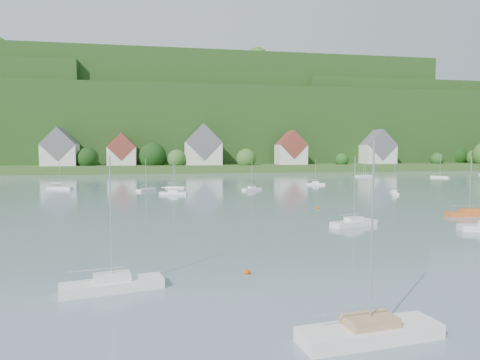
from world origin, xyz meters
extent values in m
cube|color=#31531F|center=(0.00, 200.00, 1.50)|extent=(600.00, 60.00, 3.00)
cube|color=#183A12|center=(0.00, 275.00, 20.00)|extent=(620.00, 160.00, 40.00)
cube|color=#183A12|center=(10.00, 270.00, 28.00)|extent=(240.00, 130.00, 60.00)
cube|color=#183A12|center=(160.00, 255.00, 22.00)|extent=(200.00, 110.00, 48.00)
sphere|color=black|center=(139.35, 197.94, 6.40)|extent=(10.46, 10.46, 10.46)
sphere|color=#1A4A16|center=(118.43, 184.90, 5.10)|extent=(6.45, 6.45, 6.45)
sphere|color=#2B5B21|center=(-6.80, 183.88, 5.66)|extent=(8.19, 8.19, 8.19)
sphere|color=#2B5B21|center=(-51.96, 186.07, 5.11)|extent=(6.49, 6.49, 6.49)
sphere|color=#2B5B21|center=(46.85, 192.08, 6.95)|extent=(12.16, 12.16, 12.16)
sphere|color=#2B5B21|center=(22.99, 179.93, 5.84)|extent=(8.73, 8.73, 8.73)
sphere|color=black|center=(-43.87, 185.86, 6.03)|extent=(9.32, 9.32, 9.32)
sphere|color=#1A4A16|center=(67.84, 181.69, 5.03)|extent=(6.24, 6.24, 6.24)
sphere|color=black|center=(89.43, 194.54, 5.65)|extent=(8.16, 8.16, 8.16)
sphere|color=#2B5B21|center=(144.77, 192.32, 5.63)|extent=(8.09, 8.09, 8.09)
sphere|color=black|center=(-17.00, 186.36, 6.87)|extent=(11.92, 11.92, 11.92)
sphere|color=#1A4A16|center=(-84.27, 263.14, 51.80)|extent=(10.29, 10.29, 10.29)
sphere|color=black|center=(-68.16, 251.39, 51.26)|extent=(7.18, 7.18, 7.18)
sphere|color=#1A4A16|center=(39.50, 255.03, 60.25)|extent=(12.83, 12.83, 12.83)
sphere|color=#2B5B21|center=(-39.93, 242.18, 59.43)|extent=(8.18, 8.18, 8.18)
sphere|color=#1A4A16|center=(1.11, 279.65, 60.23)|extent=(12.73, 12.73, 12.73)
sphere|color=#1A4A16|center=(83.40, 244.53, 60.01)|extent=(11.50, 11.50, 11.50)
sphere|color=#1A4A16|center=(60.71, 274.89, 60.56)|extent=(14.65, 14.65, 14.65)
sphere|color=#2B5B21|center=(39.25, 231.29, 60.09)|extent=(11.95, 11.95, 11.95)
sphere|color=#1A4A16|center=(119.44, 238.58, 59.71)|extent=(9.76, 9.76, 9.76)
sphere|color=#2B5B21|center=(-47.14, 274.29, 59.24)|extent=(7.07, 7.07, 7.07)
sphere|color=black|center=(-3.47, 243.31, 59.44)|extent=(8.21, 8.21, 8.21)
sphere|color=#2B5B21|center=(-22.82, 267.10, 60.14)|extent=(12.24, 12.24, 12.24)
sphere|color=#2B5B21|center=(114.51, 242.98, 59.58)|extent=(9.00, 9.00, 9.00)
sphere|color=#1A4A16|center=(101.03, 257.97, 59.41)|extent=(8.03, 8.03, 8.03)
sphere|color=#2B5B21|center=(176.64, 258.30, 47.67)|extent=(9.52, 9.52, 9.52)
sphere|color=#2B5B21|center=(100.48, 258.36, 48.62)|extent=(14.97, 14.97, 14.97)
sphere|color=black|center=(161.92, 228.86, 47.32)|extent=(7.52, 7.52, 7.52)
sphere|color=#1A4A16|center=(78.67, 255.82, 47.71)|extent=(9.78, 9.78, 9.78)
sphere|color=#1A4A16|center=(119.68, 254.71, 48.10)|extent=(12.02, 12.02, 12.02)
sphere|color=black|center=(137.90, 236.02, 48.02)|extent=(11.57, 11.57, 11.57)
sphere|color=#1A4A16|center=(122.43, 222.73, 48.21)|extent=(12.65, 12.65, 12.65)
sphere|color=#2B5B21|center=(142.64, 228.37, 47.45)|extent=(8.28, 8.28, 8.28)
sphere|color=black|center=(167.90, 264.31, 47.31)|extent=(7.47, 7.47, 7.47)
sphere|color=#2B5B21|center=(99.14, 247.22, 47.66)|extent=(9.48, 9.48, 9.48)
sphere|color=black|center=(189.44, 271.22, 41.48)|extent=(8.43, 8.43, 8.43)
sphere|color=#1A4A16|center=(-39.98, 262.14, 42.10)|extent=(12.01, 12.01, 12.01)
sphere|color=black|center=(182.06, 244.68, 42.37)|extent=(13.54, 13.54, 13.54)
sphere|color=black|center=(118.67, 252.35, 42.64)|extent=(15.08, 15.08, 15.08)
sphere|color=#2B5B21|center=(108.41, 268.02, 42.80)|extent=(15.99, 15.99, 15.99)
sphere|color=black|center=(-3.70, 272.21, 42.75)|extent=(15.72, 15.72, 15.72)
sphere|color=#2B5B21|center=(218.40, 301.50, 42.48)|extent=(14.17, 14.17, 14.17)
sphere|color=#1A4A16|center=(10.88, 267.92, 41.84)|extent=(10.54, 10.54, 10.54)
cube|color=silver|center=(-55.00, 187.00, 7.50)|extent=(14.00, 10.00, 9.00)
cube|color=slate|center=(-55.00, 187.00, 12.00)|extent=(14.00, 10.40, 14.00)
cube|color=silver|center=(-30.00, 189.00, 7.00)|extent=(12.00, 9.00, 8.00)
cube|color=brown|center=(-30.00, 189.00, 11.00)|extent=(12.00, 9.36, 12.00)
cube|color=silver|center=(5.00, 188.00, 8.00)|extent=(16.00, 11.00, 10.00)
cube|color=slate|center=(5.00, 188.00, 13.00)|extent=(16.00, 11.44, 16.00)
cube|color=silver|center=(45.00, 186.00, 7.50)|extent=(13.00, 10.00, 9.00)
cube|color=brown|center=(45.00, 186.00, 12.00)|extent=(13.00, 10.40, 13.00)
cube|color=silver|center=(90.00, 190.00, 7.50)|extent=(15.00, 10.00, 9.00)
cube|color=slate|center=(90.00, 190.00, 12.00)|extent=(15.00, 10.40, 15.00)
cube|color=white|center=(-16.10, 26.76, 0.34)|extent=(7.03, 3.33, 0.68)
cube|color=white|center=(-16.10, 26.76, 0.93)|extent=(2.61, 1.82, 0.50)
cylinder|color=silver|center=(-16.10, 26.76, 4.92)|extent=(0.10, 0.10, 8.48)
cylinder|color=silver|center=(-17.09, 26.54, 1.58)|extent=(3.66, 0.89, 0.08)
cube|color=white|center=(-2.47, 16.56, 0.37)|extent=(7.62, 2.92, 0.74)
cube|color=tan|center=(-2.47, 16.56, 0.99)|extent=(2.75, 1.75, 0.50)
cylinder|color=silver|center=(-2.47, 16.56, 5.39)|extent=(0.10, 0.10, 9.29)
cylinder|color=silver|center=(-3.58, 16.43, 1.64)|extent=(4.07, 0.55, 0.08)
cube|color=white|center=(10.98, 47.17, 0.32)|extent=(6.69, 3.81, 0.65)
cube|color=white|center=(10.98, 47.17, 0.90)|extent=(2.55, 1.93, 0.50)
cylinder|color=silver|center=(10.98, 47.17, 4.68)|extent=(0.10, 0.10, 8.07)
cylinder|color=silver|center=(10.07, 46.86, 1.55)|extent=(3.38, 1.23, 0.08)
cube|color=orange|center=(30.95, 51.70, 0.32)|extent=(6.60, 2.64, 0.64)
cube|color=orange|center=(30.95, 51.70, 0.89)|extent=(2.39, 1.55, 0.50)
cylinder|color=silver|center=(30.95, 51.70, 4.65)|extent=(0.10, 0.10, 8.02)
cylinder|color=silver|center=(29.99, 51.83, 1.54)|extent=(3.51, 0.55, 0.08)
sphere|color=#EA4700|center=(-6.32, 28.96, 0.00)|extent=(0.47, 0.47, 0.47)
sphere|color=#EA4700|center=(12.35, 63.26, 0.00)|extent=(0.42, 0.42, 0.42)
cube|color=white|center=(58.13, 140.06, 0.31)|extent=(6.34, 2.80, 0.61)
cylinder|color=silver|center=(58.13, 140.06, 4.45)|extent=(0.10, 0.10, 7.67)
cylinder|color=silver|center=(57.22, 139.89, 1.51)|extent=(3.33, 0.69, 0.08)
cube|color=white|center=(36.53, 81.91, 0.23)|extent=(2.88, 4.85, 0.47)
cube|color=white|center=(36.53, 81.91, 0.72)|extent=(1.44, 1.86, 0.50)
cylinder|color=silver|center=(36.53, 81.91, 3.40)|extent=(0.10, 0.10, 5.86)
cylinder|color=silver|center=(36.28, 81.25, 1.37)|extent=(0.98, 2.44, 0.08)
cube|color=white|center=(-9.76, 104.72, 0.23)|extent=(4.78, 1.88, 0.46)
cylinder|color=silver|center=(-9.76, 104.72, 3.37)|extent=(0.10, 0.10, 5.81)
cylinder|color=silver|center=(-10.45, 104.81, 1.36)|extent=(2.55, 0.41, 0.08)
cube|color=white|center=(-16.61, 99.20, 0.28)|extent=(4.54, 5.44, 0.56)
cylinder|color=silver|center=(-16.61, 99.20, 4.05)|extent=(0.10, 0.10, 6.98)
cylinder|color=silver|center=(-17.10, 98.53, 1.46)|extent=(1.87, 2.53, 0.08)
cube|color=white|center=(8.10, 96.38, 0.26)|extent=(5.16, 3.80, 0.51)
cube|color=white|center=(8.10, 96.38, 0.76)|extent=(2.06, 1.77, 0.50)
cylinder|color=silver|center=(8.10, 96.38, 3.72)|extent=(0.10, 0.10, 6.41)
cylinder|color=silver|center=(7.43, 95.99, 1.41)|extent=(2.48, 1.48, 0.08)
cube|color=white|center=(-37.39, 107.06, 0.31)|extent=(6.34, 3.62, 0.61)
cylinder|color=silver|center=(-37.39, 107.06, 4.43)|extent=(0.10, 0.10, 7.64)
cylinder|color=silver|center=(-38.25, 107.36, 1.51)|extent=(3.21, 1.17, 0.08)
cube|color=white|center=(-10.52, 89.74, 0.29)|extent=(6.08, 3.10, 0.59)
cube|color=white|center=(-10.52, 89.74, 0.84)|extent=(2.28, 1.64, 0.50)
cylinder|color=silver|center=(-10.52, 89.74, 4.24)|extent=(0.10, 0.10, 7.32)
cylinder|color=silver|center=(-11.37, 89.97, 1.49)|extent=(3.13, 0.91, 0.08)
cube|color=white|center=(59.61, 141.37, 0.28)|extent=(5.85, 2.32, 0.57)
cylinder|color=silver|center=(59.61, 141.37, 4.13)|extent=(0.10, 0.10, 7.12)
cylinder|color=silver|center=(58.76, 141.25, 1.47)|extent=(3.12, 0.49, 0.08)
cube|color=white|center=(81.40, 129.96, 0.30)|extent=(4.79, 5.92, 0.60)
cylinder|color=silver|center=(81.40, 129.96, 4.36)|extent=(0.10, 0.10, 7.52)
cylinder|color=silver|center=(80.89, 130.71, 1.50)|extent=(1.94, 2.78, 0.08)
cube|color=white|center=(28.35, 108.24, 0.26)|extent=(5.38, 3.03, 0.52)
cube|color=white|center=(28.35, 108.24, 0.77)|extent=(2.04, 1.54, 0.50)
cylinder|color=silver|center=(28.35, 108.24, 3.76)|extent=(0.10, 0.10, 6.48)
cylinder|color=silver|center=(27.61, 108.49, 1.42)|extent=(2.73, 0.98, 0.08)
camera|label=1|loc=(-12.59, -2.86, 9.54)|focal=32.07mm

